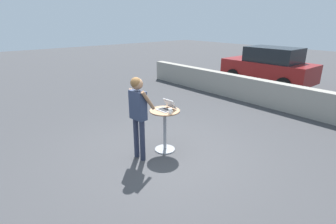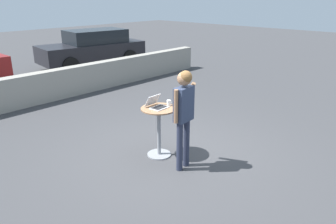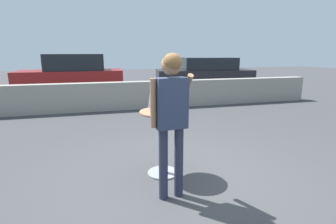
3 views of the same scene
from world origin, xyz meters
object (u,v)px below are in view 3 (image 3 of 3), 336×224
object	(u,v)px
parked_car_near_street	(205,74)
parked_car_further_down	(72,76)
laptop	(162,107)
coffee_mug	(179,107)
cafe_table	(163,135)
standing_person	(171,109)

from	to	relation	value
parked_car_near_street	parked_car_further_down	size ratio (longest dim) A/B	1.15
laptop	parked_car_near_street	size ratio (longest dim) A/B	0.08
parked_car_further_down	coffee_mug	bearing A→B (deg)	-74.91
cafe_table	laptop	world-z (taller)	laptop
standing_person	parked_car_further_down	xyz separation A→B (m)	(-1.73, 8.09, -0.27)
laptop	parked_car_further_down	world-z (taller)	parked_car_further_down
cafe_table	standing_person	world-z (taller)	standing_person
standing_person	laptop	bearing A→B (deg)	85.21
cafe_table	laptop	distance (m)	0.40
parked_car_further_down	laptop	bearing A→B (deg)	-76.43
laptop	parked_car_further_down	bearing A→B (deg)	103.57
laptop	standing_person	world-z (taller)	standing_person
cafe_table	coffee_mug	size ratio (longest dim) A/B	8.16
cafe_table	parked_car_further_down	world-z (taller)	parked_car_further_down
cafe_table	parked_car_further_down	size ratio (longest dim) A/B	0.24
parked_car_near_street	parked_car_further_down	bearing A→B (deg)	-176.31
laptop	parked_car_near_street	world-z (taller)	parked_car_near_street
coffee_mug	parked_car_further_down	bearing A→B (deg)	105.09
laptop	coffee_mug	bearing A→B (deg)	-20.53
parked_car_near_street	laptop	bearing A→B (deg)	-117.24
laptop	standing_person	bearing A→B (deg)	-94.79
standing_person	parked_car_further_down	bearing A→B (deg)	102.05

